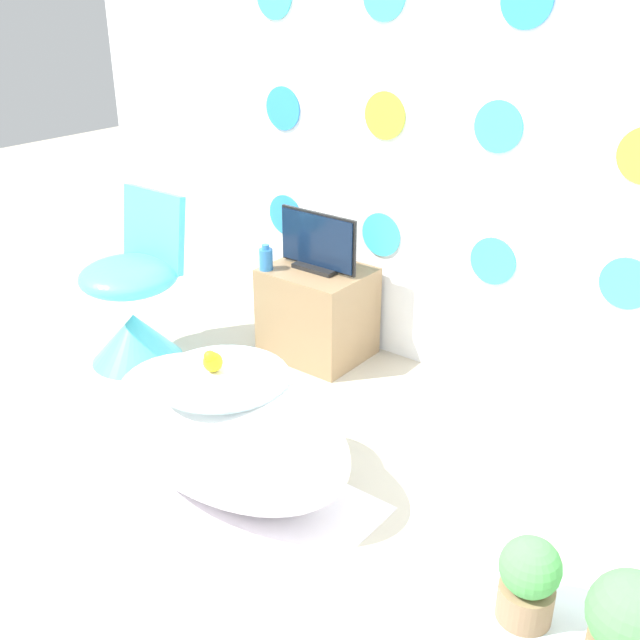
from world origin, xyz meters
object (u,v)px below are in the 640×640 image
Objects in this scene: bathtub at (225,429)px; vase at (266,259)px; tv at (318,245)px; potted_plant_right at (629,624)px; potted_plant_left at (529,579)px; chair at (134,307)px.

bathtub is 8.33× the size of vase.
potted_plant_right is (1.86, -1.43, 0.06)m from tv.
potted_plant_right is at bearing -32.06° from vase.
potted_plant_left reaches higher than bathtub.
bathtub is at bearing -23.00° from chair.
potted_plant_left is at bearing -17.85° from bathtub.
tv is 2.34m from potted_plant_right.
vase is at bearing 145.36° from potted_plant_left.
vase is at bearing -140.88° from tv.
bathtub is 1.13m from tv.
chair reaches higher than bathtub.
potted_plant_right is at bearing -18.80° from chair.
potted_plant_right is (2.04, -1.28, 0.13)m from vase.
chair is 1.90× the size of tv.
potted_plant_right reaches higher than potted_plant_left.
chair reaches higher than potted_plant_left.
potted_plant_left is at bearing -34.64° from vase.
tv is 0.25m from vase.
tv is 2.19m from potted_plant_left.
bathtub is 1.12m from chair.
vase is 2.41m from potted_plant_right.
potted_plant_right is at bearing -1.38° from potted_plant_left.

